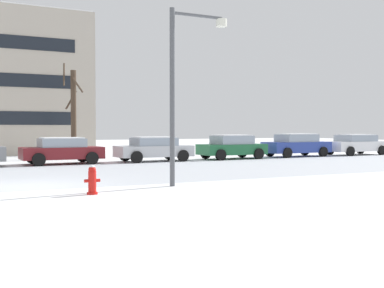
% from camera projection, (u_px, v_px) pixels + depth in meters
% --- Properties ---
extents(ground_plane, '(120.00, 120.00, 0.00)m').
position_uv_depth(ground_plane, '(31.00, 187.00, 14.98)').
color(ground_plane, white).
extents(road_surface, '(80.00, 9.61, 0.00)m').
position_uv_depth(road_surface, '(17.00, 176.00, 18.39)').
color(road_surface, '#B7BCC4').
rests_on(road_surface, ground).
extents(fire_hydrant, '(0.44, 0.30, 0.82)m').
position_uv_depth(fire_hydrant, '(92.00, 180.00, 13.27)').
color(fire_hydrant, red).
rests_on(fire_hydrant, ground).
extents(street_lamp, '(2.03, 0.36, 5.60)m').
position_uv_depth(street_lamp, '(183.00, 77.00, 15.25)').
color(street_lamp, '#4C4F54').
rests_on(street_lamp, ground).
extents(parked_car_maroon, '(4.07, 2.15, 1.37)m').
position_uv_depth(parked_car_maroon, '(62.00, 150.00, 24.57)').
color(parked_car_maroon, maroon).
rests_on(parked_car_maroon, ground).
extents(parked_car_silver, '(4.23, 2.09, 1.36)m').
position_uv_depth(parked_car_silver, '(154.00, 149.00, 26.62)').
color(parked_car_silver, silver).
rests_on(parked_car_silver, ground).
extents(parked_car_green, '(4.08, 2.06, 1.45)m').
position_uv_depth(parked_car_green, '(232.00, 147.00, 28.75)').
color(parked_car_green, '#1E6038').
rests_on(parked_car_green, ground).
extents(parked_car_blue, '(4.52, 2.07, 1.50)m').
position_uv_depth(parked_car_blue, '(297.00, 145.00, 31.13)').
color(parked_car_blue, '#283D93').
rests_on(parked_car_blue, ground).
extents(parked_car_white, '(4.56, 2.18, 1.42)m').
position_uv_depth(parked_car_white, '(356.00, 144.00, 33.20)').
color(parked_car_white, white).
rests_on(parked_car_white, ground).
extents(tree_far_left, '(1.28, 1.28, 5.83)m').
position_uv_depth(tree_far_left, '(73.00, 112.00, 29.05)').
color(tree_far_left, '#423326').
rests_on(tree_far_left, ground).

